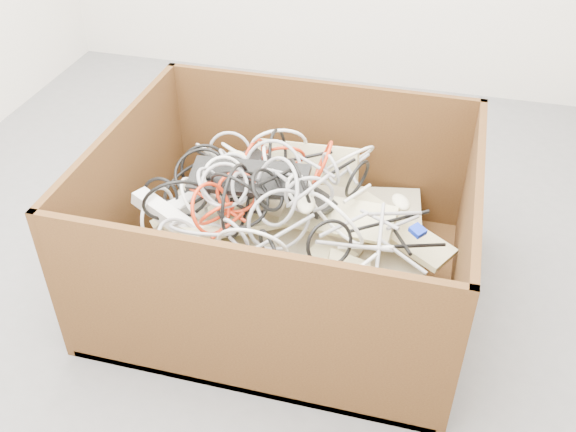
% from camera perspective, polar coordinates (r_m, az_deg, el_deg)
% --- Properties ---
extents(ground, '(3.00, 3.00, 0.00)m').
position_cam_1_polar(ground, '(2.62, -3.76, -1.85)').
color(ground, '#5B5B5E').
rests_on(ground, ground).
extents(cardboard_box, '(1.21, 1.01, 0.59)m').
position_cam_1_polar(cardboard_box, '(2.31, -0.53, -3.25)').
color(cardboard_box, '#371E0D').
rests_on(cardboard_box, ground).
extents(keyboard_pile, '(1.09, 0.80, 0.34)m').
position_cam_1_polar(keyboard_pile, '(2.22, 0.05, -0.52)').
color(keyboard_pile, beige).
rests_on(keyboard_pile, cardboard_box).
extents(mice_scatter, '(0.73, 0.68, 0.21)m').
position_cam_1_polar(mice_scatter, '(2.14, -0.30, -0.17)').
color(mice_scatter, beige).
rests_on(mice_scatter, keyboard_pile).
extents(power_strip_left, '(0.30, 0.25, 0.14)m').
position_cam_1_polar(power_strip_left, '(2.27, -6.41, 2.13)').
color(power_strip_left, silver).
rests_on(power_strip_left, keyboard_pile).
extents(power_strip_right, '(0.31, 0.17, 0.10)m').
position_cam_1_polar(power_strip_right, '(2.20, -10.28, -0.10)').
color(power_strip_right, silver).
rests_on(power_strip_right, keyboard_pile).
extents(vga_plug, '(0.06, 0.06, 0.03)m').
position_cam_1_polar(vga_plug, '(2.10, 11.25, -1.26)').
color(vga_plug, '#0C25BB').
rests_on(vga_plug, keyboard_pile).
extents(cable_tangle, '(1.07, 0.80, 0.47)m').
position_cam_1_polar(cable_tangle, '(2.17, -3.35, 2.21)').
color(cable_tangle, black).
rests_on(cable_tangle, keyboard_pile).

